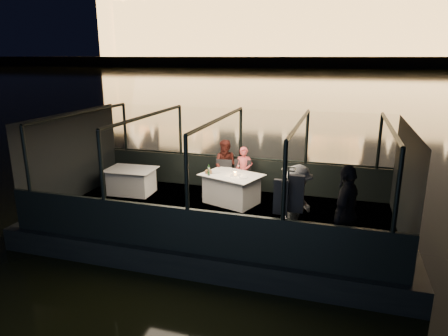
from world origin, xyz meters
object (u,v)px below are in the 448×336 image
(person_man_maroon, at_px, (226,166))
(passenger_stripe, at_px, (296,204))
(passenger_dark, at_px, (345,216))
(chair_port_left, at_px, (222,180))
(dining_table_central, at_px, (231,189))
(person_woman_coral, at_px, (244,168))
(chair_port_right, at_px, (241,181))
(dining_table_aft, at_px, (131,180))
(coat_stand, at_px, (287,209))
(wine_bottle, at_px, (209,169))

(person_man_maroon, bearing_deg, passenger_stripe, -52.65)
(passenger_stripe, distance_m, passenger_dark, 0.98)
(chair_port_left, distance_m, passenger_dark, 4.18)
(dining_table_central, xyz_separation_m, person_woman_coral, (0.14, 0.74, 0.36))
(chair_port_right, bearing_deg, dining_table_aft, -171.49)
(dining_table_aft, xyz_separation_m, chair_port_left, (2.45, 0.52, 0.06))
(dining_table_central, distance_m, passenger_dark, 3.59)
(dining_table_central, bearing_deg, chair_port_left, 130.79)
(chair_port_left, bearing_deg, coat_stand, -54.27)
(dining_table_aft, xyz_separation_m, passenger_stripe, (4.70, -1.83, 0.47))
(dining_table_central, bearing_deg, chair_port_right, 78.43)
(person_woman_coral, bearing_deg, dining_table_aft, -171.94)
(dining_table_central, relative_size, passenger_dark, 0.80)
(coat_stand, height_order, passenger_stripe, coat_stand)
(wine_bottle, bearing_deg, passenger_dark, -30.96)
(passenger_stripe, relative_size, wine_bottle, 5.73)
(passenger_dark, relative_size, wine_bottle, 6.30)
(coat_stand, relative_size, person_man_maroon, 1.16)
(passenger_dark, bearing_deg, coat_stand, -67.68)
(dining_table_aft, height_order, person_woman_coral, person_woman_coral)
(dining_table_central, bearing_deg, person_woman_coral, 79.42)
(chair_port_left, distance_m, person_man_maroon, 0.42)
(dining_table_aft, height_order, chair_port_right, chair_port_right)
(wine_bottle, bearing_deg, passenger_stripe, -34.99)
(dining_table_central, distance_m, coat_stand, 2.93)
(chair_port_left, bearing_deg, chair_port_right, 5.38)
(passenger_stripe, bearing_deg, chair_port_right, 55.63)
(dining_table_central, bearing_deg, passenger_dark, -38.44)
(coat_stand, distance_m, person_man_maroon, 3.71)
(dining_table_aft, relative_size, passenger_stripe, 0.80)
(dining_table_aft, relative_size, coat_stand, 0.77)
(person_man_maroon, bearing_deg, person_woman_coral, -4.72)
(coat_stand, height_order, passenger_dark, coat_stand)
(chair_port_right, distance_m, person_woman_coral, 0.37)
(dining_table_central, xyz_separation_m, chair_port_right, (0.11, 0.53, 0.06))
(person_man_maroon, relative_size, passenger_stripe, 0.90)
(passenger_stripe, xyz_separation_m, passenger_dark, (0.93, -0.32, 0.00))
(dining_table_aft, relative_size, person_woman_coral, 1.00)
(person_woman_coral, xyz_separation_m, wine_bottle, (-0.68, -0.95, 0.17))
(chair_port_right, distance_m, coat_stand, 3.30)
(coat_stand, height_order, wine_bottle, coat_stand)
(dining_table_central, bearing_deg, passenger_stripe, -45.57)
(dining_table_aft, distance_m, person_man_maroon, 2.64)
(chair_port_right, bearing_deg, passenger_stripe, -56.89)
(person_woman_coral, bearing_deg, coat_stand, -69.31)
(passenger_stripe, relative_size, passenger_dark, 0.91)
(coat_stand, relative_size, wine_bottle, 5.97)
(dining_table_central, relative_size, chair_port_left, 1.52)
(coat_stand, relative_size, passenger_dark, 0.95)
(chair_port_left, distance_m, wine_bottle, 0.83)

